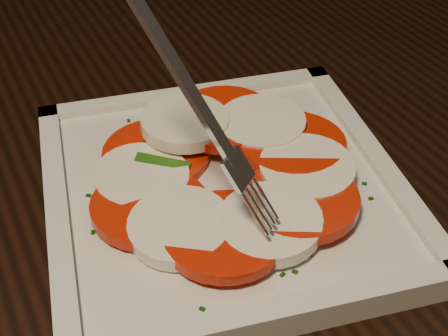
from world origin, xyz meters
name	(u,v)px	position (x,y,z in m)	size (l,w,h in m)	color
table	(306,223)	(0.04, -0.15, 0.65)	(1.23, 0.85, 0.75)	black
plate	(224,192)	(-0.06, -0.18, 0.76)	(0.25, 0.25, 0.01)	white
caprese_salad	(224,172)	(-0.06, -0.18, 0.78)	(0.20, 0.21, 0.03)	red
fork	(178,99)	(-0.10, -0.21, 0.86)	(0.04, 0.10, 0.15)	white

